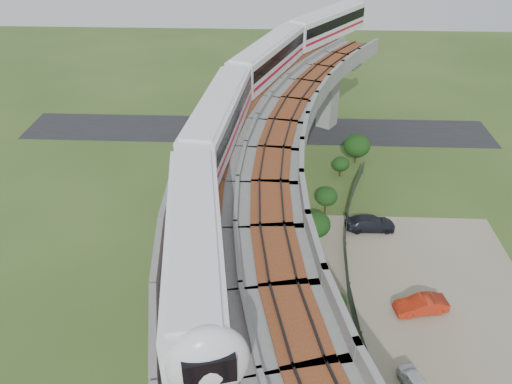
# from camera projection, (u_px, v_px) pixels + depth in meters

# --- Properties ---
(ground) EXTENTS (160.00, 160.00, 0.00)m
(ground) POSITION_uv_depth(u_px,v_px,m) (241.00, 293.00, 39.71)
(ground) COLOR #395321
(ground) RESTS_ON ground
(dirt_lot) EXTENTS (18.00, 26.00, 0.04)m
(dirt_lot) POSITION_uv_depth(u_px,v_px,m) (425.00, 317.00, 37.50)
(dirt_lot) COLOR gray
(dirt_lot) RESTS_ON ground
(asphalt_road) EXTENTS (60.00, 8.00, 0.03)m
(asphalt_road) POSITION_uv_depth(u_px,v_px,m) (257.00, 130.00, 64.95)
(asphalt_road) COLOR #232326
(asphalt_road) RESTS_ON ground
(viaduct) EXTENTS (19.58, 73.98, 11.40)m
(viaduct) POSITION_uv_depth(u_px,v_px,m) (294.00, 199.00, 34.69)
(viaduct) COLOR #99968E
(viaduct) RESTS_ON ground
(metro_train) EXTENTS (17.96, 59.94, 3.64)m
(metro_train) POSITION_uv_depth(u_px,v_px,m) (268.00, 89.00, 43.48)
(metro_train) COLOR white
(metro_train) RESTS_ON ground
(fence) EXTENTS (3.87, 38.73, 1.50)m
(fence) POSITION_uv_depth(u_px,v_px,m) (365.00, 290.00, 38.95)
(fence) COLOR #2D382D
(fence) RESTS_ON ground
(tree_0) EXTENTS (3.02, 3.02, 3.50)m
(tree_0) POSITION_uv_depth(u_px,v_px,m) (357.00, 146.00, 56.36)
(tree_0) COLOR #382314
(tree_0) RESTS_ON ground
(tree_1) EXTENTS (1.85, 1.85, 2.35)m
(tree_1) POSITION_uv_depth(u_px,v_px,m) (341.00, 164.00, 54.17)
(tree_1) COLOR #382314
(tree_1) RESTS_ON ground
(tree_2) EXTENTS (2.14, 2.14, 3.14)m
(tree_2) POSITION_uv_depth(u_px,v_px,m) (326.00, 196.00, 47.49)
(tree_2) COLOR #382314
(tree_2) RESTS_ON ground
(tree_3) EXTENTS (2.59, 2.59, 3.51)m
(tree_3) POSITION_uv_depth(u_px,v_px,m) (316.00, 225.00, 43.36)
(tree_3) COLOR #382314
(tree_3) RESTS_ON ground
(tree_4) EXTENTS (1.94, 1.94, 2.62)m
(tree_4) POSITION_uv_depth(u_px,v_px,m) (334.00, 303.00, 36.31)
(tree_4) COLOR #382314
(tree_4) RESTS_ON ground
(tree_5) EXTENTS (3.19, 3.19, 4.01)m
(tree_5) POSITION_uv_depth(u_px,v_px,m) (329.00, 332.00, 32.89)
(tree_5) COLOR #382314
(tree_5) RESTS_ON ground
(car_red) EXTENTS (4.23, 2.20, 1.33)m
(car_red) POSITION_uv_depth(u_px,v_px,m) (421.00, 305.00, 37.63)
(car_red) COLOR #B72610
(car_red) RESTS_ON dirt_lot
(car_dark) EXTENTS (4.71, 2.11, 1.34)m
(car_dark) POSITION_uv_depth(u_px,v_px,m) (370.00, 223.00, 46.41)
(car_dark) COLOR black
(car_dark) RESTS_ON dirt_lot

